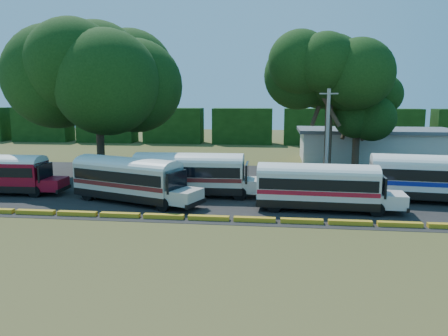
# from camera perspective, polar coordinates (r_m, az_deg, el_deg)

# --- Properties ---
(ground) EXTENTS (160.00, 160.00, 0.00)m
(ground) POSITION_cam_1_polar(r_m,az_deg,el_deg) (28.03, -5.40, -7.27)
(ground) COLOR #3F4B19
(ground) RESTS_ON ground
(asphalt_strip) EXTENTS (64.00, 24.00, 0.02)m
(asphalt_strip) POSITION_cam_1_polar(r_m,az_deg,el_deg) (39.35, -0.26, -2.36)
(asphalt_strip) COLOR black
(asphalt_strip) RESTS_ON ground
(curb) EXTENTS (53.70, 0.45, 0.30)m
(curb) POSITION_cam_1_polar(r_m,az_deg,el_deg) (28.93, -4.98, -6.42)
(curb) COLOR gold
(curb) RESTS_ON ground
(terminal_building) EXTENTS (19.00, 9.00, 4.00)m
(terminal_building) POSITION_cam_1_polar(r_m,az_deg,el_deg) (57.84, 19.06, 2.92)
(terminal_building) COLOR beige
(terminal_building) RESTS_ON ground
(treeline_backdrop) EXTENTS (130.00, 4.00, 6.00)m
(treeline_backdrop) POSITION_cam_1_polar(r_m,az_deg,el_deg) (74.62, 2.44, 5.50)
(treeline_backdrop) COLOR black
(treeline_backdrop) RESTS_ON ground
(bus_cream_west) EXTENTS (10.72, 6.12, 3.45)m
(bus_cream_west) POSITION_cam_1_polar(r_m,az_deg,el_deg) (33.79, -12.26, -1.17)
(bus_cream_west) COLOR black
(bus_cream_west) RESTS_ON ground
(bus_cream_east) EXTENTS (10.74, 2.86, 3.52)m
(bus_cream_east) POSITION_cam_1_polar(r_m,az_deg,el_deg) (35.17, -4.17, -0.51)
(bus_cream_east) COLOR black
(bus_cream_east) RESTS_ON ground
(bus_white_red) EXTENTS (10.28, 3.00, 3.34)m
(bus_white_red) POSITION_cam_1_polar(r_m,az_deg,el_deg) (31.35, 12.44, -2.10)
(bus_white_red) COLOR black
(bus_white_red) RESTS_ON ground
(bus_white_blue) EXTENTS (11.26, 3.95, 3.62)m
(bus_white_blue) POSITION_cam_1_polar(r_m,az_deg,el_deg) (36.67, 25.97, -0.94)
(bus_white_blue) COLOR black
(bus_white_blue) RESTS_ON ground
(tree_west) EXTENTS (13.33, 13.33, 15.47)m
(tree_west) POSITION_cam_1_polar(r_m,az_deg,el_deg) (46.61, -16.24, 12.14)
(tree_west) COLOR #3A291D
(tree_west) RESTS_ON ground
(tree_center) EXTENTS (9.66, 9.66, 14.49)m
(tree_center) POSITION_cam_1_polar(r_m,az_deg,el_deg) (48.12, 13.77, 12.52)
(tree_center) COLOR #3A291D
(tree_center) RESTS_ON ground
(tree_east) EXTENTS (6.67, 6.67, 9.82)m
(tree_east) POSITION_cam_1_polar(r_m,az_deg,el_deg) (51.08, 17.09, 8.14)
(tree_east) COLOR #3A291D
(tree_east) RESTS_ON ground
(utility_pole) EXTENTS (1.60, 0.30, 8.66)m
(utility_pole) POSITION_cam_1_polar(r_m,az_deg,el_deg) (39.50, 13.34, 3.94)
(utility_pole) COLOR gray
(utility_pole) RESTS_ON ground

